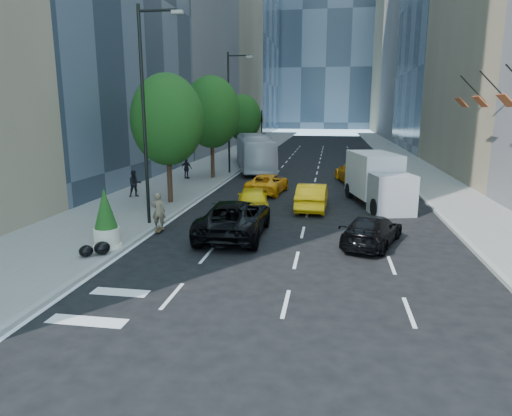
% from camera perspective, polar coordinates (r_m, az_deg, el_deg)
% --- Properties ---
extents(ground, '(160.00, 160.00, 0.00)m').
position_cam_1_polar(ground, '(17.57, 1.77, -6.35)').
color(ground, black).
rests_on(ground, ground).
extents(sidewalk_left, '(6.00, 120.00, 0.15)m').
position_cam_1_polar(sidewalk_left, '(48.14, -4.17, 5.73)').
color(sidewalk_left, slate).
rests_on(sidewalk_left, ground).
extents(sidewalk_right, '(4.00, 120.00, 0.15)m').
position_cam_1_polar(sidewalk_right, '(47.48, 18.83, 5.01)').
color(sidewalk_right, slate).
rests_on(sidewalk_right, ground).
extents(tower_right_far, '(20.00, 24.00, 50.00)m').
position_cam_1_polar(tower_right_far, '(117.80, 20.31, 21.14)').
color(tower_right_far, '#7B7055').
rests_on(tower_right_far, ground).
extents(lamp_near, '(2.13, 0.22, 10.00)m').
position_cam_1_polar(lamp_near, '(22.18, -13.49, 12.51)').
color(lamp_near, black).
rests_on(lamp_near, sidewalk_left).
extents(lamp_far, '(2.13, 0.22, 10.00)m').
position_cam_1_polar(lamp_far, '(39.42, -3.18, 12.63)').
color(lamp_far, black).
rests_on(lamp_far, sidewalk_left).
extents(tree_near, '(4.20, 4.20, 7.46)m').
position_cam_1_polar(tree_near, '(27.17, -11.03, 10.76)').
color(tree_near, black).
rests_on(tree_near, sidewalk_left).
extents(tree_mid, '(4.50, 4.50, 7.99)m').
position_cam_1_polar(tree_mid, '(36.71, -5.57, 11.84)').
color(tree_mid, black).
rests_on(tree_mid, sidewalk_left).
extents(tree_far, '(3.90, 3.90, 6.92)m').
position_cam_1_polar(tree_far, '(49.40, -1.63, 11.22)').
color(tree_far, black).
rests_on(tree_far, sidewalk_left).
extents(traffic_signal, '(2.48, 0.53, 5.20)m').
position_cam_1_polar(traffic_signal, '(57.16, 0.72, 10.99)').
color(traffic_signal, black).
rests_on(traffic_signal, sidewalk_left).
extents(facade_flags, '(1.85, 13.30, 2.05)m').
position_cam_1_polar(facade_flags, '(27.82, 27.74, 12.13)').
color(facade_flags, black).
rests_on(facade_flags, ground).
extents(skateboarder, '(0.68, 0.49, 1.74)m').
position_cam_1_polar(skateboarder, '(21.52, -12.07, -0.70)').
color(skateboarder, brown).
rests_on(skateboarder, ground).
extents(black_sedan_lincoln, '(2.81, 5.94, 1.64)m').
position_cam_1_polar(black_sedan_lincoln, '(20.42, -2.70, -1.28)').
color(black_sedan_lincoln, black).
rests_on(black_sedan_lincoln, ground).
extents(black_sedan_mercedes, '(3.16, 4.76, 1.28)m').
position_cam_1_polar(black_sedan_mercedes, '(19.71, 14.32, -2.70)').
color(black_sedan_mercedes, black).
rests_on(black_sedan_mercedes, ground).
extents(taxi_a, '(2.41, 4.45, 1.44)m').
position_cam_1_polar(taxi_a, '(25.14, -0.39, 1.10)').
color(taxi_a, yellow).
rests_on(taxi_a, ground).
extents(taxi_b, '(1.73, 4.62, 1.51)m').
position_cam_1_polar(taxi_b, '(25.98, 7.04, 1.46)').
color(taxi_b, '#FCB20D').
rests_on(taxi_b, ground).
extents(taxi_c, '(2.67, 4.92, 1.31)m').
position_cam_1_polar(taxi_c, '(30.83, 1.45, 3.09)').
color(taxi_c, '#FFA20D').
rests_on(taxi_c, ground).
extents(taxi_d, '(3.38, 5.99, 1.64)m').
position_cam_1_polar(taxi_d, '(35.67, 12.35, 4.34)').
color(taxi_d, '#FFA40D').
rests_on(taxi_d, ground).
extents(city_bus, '(5.59, 11.98, 3.25)m').
position_cam_1_polar(city_bus, '(42.47, -0.15, 6.97)').
color(city_bus, silver).
rests_on(city_bus, ground).
extents(box_truck, '(3.67, 6.65, 3.01)m').
position_cam_1_polar(box_truck, '(27.73, 14.98, 3.45)').
color(box_truck, silver).
rests_on(box_truck, ground).
extents(pedestrian_a, '(1.02, 0.97, 1.66)m').
position_cam_1_polar(pedestrian_a, '(29.69, -14.91, 2.95)').
color(pedestrian_a, black).
rests_on(pedestrian_a, sidewalk_left).
extents(pedestrian_b, '(1.04, 0.66, 1.64)m').
position_cam_1_polar(pedestrian_b, '(36.57, -8.66, 4.92)').
color(pedestrian_b, black).
rests_on(pedestrian_b, sidewalk_left).
extents(trash_can, '(0.59, 0.59, 0.88)m').
position_cam_1_polar(trash_can, '(21.56, -18.22, -1.79)').
color(trash_can, black).
rests_on(trash_can, sidewalk_left).
extents(planter_shrub, '(1.01, 1.01, 2.42)m').
position_cam_1_polar(planter_shrub, '(19.10, -18.27, -1.38)').
color(planter_shrub, beige).
rests_on(planter_shrub, sidewalk_left).
extents(garbage_bags, '(1.01, 0.98, 0.50)m').
position_cam_1_polar(garbage_bags, '(18.45, -19.40, -4.87)').
color(garbage_bags, black).
rests_on(garbage_bags, sidewalk_left).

